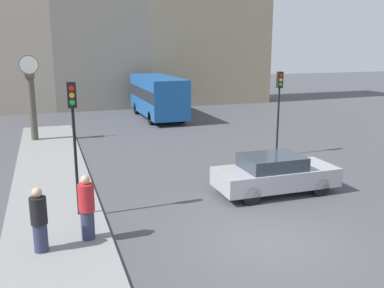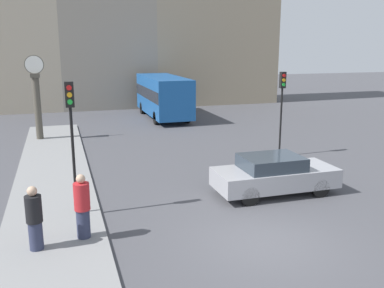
# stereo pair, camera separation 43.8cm
# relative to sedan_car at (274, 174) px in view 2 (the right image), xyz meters

# --- Properties ---
(ground_plane) EXTENTS (120.00, 120.00, 0.00)m
(ground_plane) POSITION_rel_sedan_car_xyz_m (-2.16, -3.45, -0.73)
(ground_plane) COLOR #47474C
(sidewalk_corner) EXTENTS (2.92, 21.24, 0.11)m
(sidewalk_corner) POSITION_rel_sedan_car_xyz_m (-7.68, 5.17, -0.68)
(sidewalk_corner) COLOR gray
(sidewalk_corner) RESTS_ON ground_plane
(building_row) EXTENTS (28.57, 5.00, 17.00)m
(building_row) POSITION_rel_sedan_car_xyz_m (-1.25, 24.71, 6.67)
(building_row) COLOR #B7A88E
(building_row) RESTS_ON ground_plane
(sedan_car) EXTENTS (4.42, 1.84, 1.43)m
(sedan_car) POSITION_rel_sedan_car_xyz_m (0.00, 0.00, 0.00)
(sedan_car) COLOR #9E9EA3
(sedan_car) RESTS_ON ground_plane
(bus_distant) EXTENTS (2.50, 7.83, 3.03)m
(bus_distant) POSITION_rel_sedan_car_xyz_m (0.08, 17.20, 0.99)
(bus_distant) COLOR #195199
(bus_distant) RESTS_ON ground_plane
(traffic_light_near) EXTENTS (0.26, 0.24, 4.13)m
(traffic_light_near) POSITION_rel_sedan_car_xyz_m (-6.94, -0.01, 2.32)
(traffic_light_near) COLOR black
(traffic_light_near) RESTS_ON sidewalk_corner
(traffic_light_far) EXTENTS (0.26, 0.24, 4.07)m
(traffic_light_far) POSITION_rel_sedan_car_xyz_m (2.81, 4.70, 2.17)
(traffic_light_far) COLOR black
(traffic_light_far) RESTS_ON ground_plane
(street_clock) EXTENTS (1.02, 0.49, 4.64)m
(street_clock) POSITION_rel_sedan_car_xyz_m (-8.40, 11.88, 1.60)
(street_clock) COLOR #4C473D
(street_clock) RESTS_ON sidewalk_corner
(pedestrian_red_top) EXTENTS (0.43, 0.43, 1.81)m
(pedestrian_red_top) POSITION_rel_sedan_car_xyz_m (-6.84, -1.88, 0.27)
(pedestrian_red_top) COLOR #2D334C
(pedestrian_red_top) RESTS_ON sidewalk_corner
(pedestrian_black_jacket) EXTENTS (0.42, 0.42, 1.72)m
(pedestrian_black_jacket) POSITION_rel_sedan_car_xyz_m (-8.06, -2.24, 0.23)
(pedestrian_black_jacket) COLOR #2D334C
(pedestrian_black_jacket) RESTS_ON sidewalk_corner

